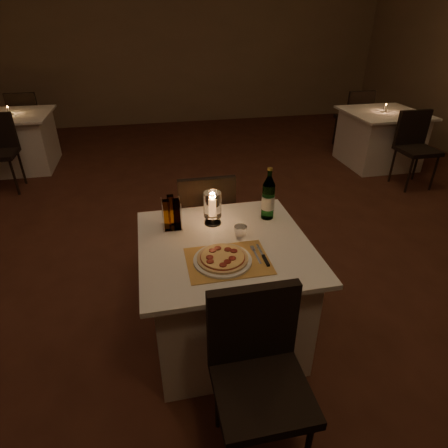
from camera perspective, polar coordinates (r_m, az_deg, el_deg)
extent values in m
cube|color=#4E2519|center=(3.23, 0.81, -7.18)|extent=(8.00, 10.00, 0.02)
cube|color=#82674B|center=(7.56, -8.37, 26.22)|extent=(8.00, 0.02, 3.00)
cube|color=white|center=(2.44, 0.10, -10.60)|extent=(0.88, 0.88, 0.71)
cube|color=white|center=(2.21, 0.11, -3.29)|extent=(1.00, 1.00, 0.03)
cube|color=black|center=(1.83, 5.80, -24.05)|extent=(0.42, 0.42, 0.05)
cube|color=black|center=(1.77, 4.39, -14.93)|extent=(0.42, 0.05, 0.42)
cylinder|color=black|center=(2.09, -0.98, -25.11)|extent=(0.03, 0.03, 0.44)
cylinder|color=black|center=(2.16, 8.73, -23.34)|extent=(0.03, 0.03, 0.44)
cube|color=black|center=(3.03, -3.05, 0.60)|extent=(0.42, 0.42, 0.05)
cube|color=black|center=(2.76, -2.55, 2.94)|extent=(0.42, 0.05, 0.42)
cylinder|color=black|center=(3.32, -0.51, -1.32)|extent=(0.03, 0.03, 0.44)
cylinder|color=black|center=(3.28, -6.35, -1.95)|extent=(0.03, 0.03, 0.44)
cylinder|color=black|center=(3.04, 0.77, -4.56)|extent=(0.03, 0.03, 0.44)
cylinder|color=black|center=(2.99, -5.62, -5.30)|extent=(0.03, 0.03, 0.44)
cube|color=gold|center=(2.06, 0.61, -5.63)|extent=(0.45, 0.34, 0.00)
cylinder|color=white|center=(2.05, -0.22, -5.52)|extent=(0.32, 0.32, 0.01)
cylinder|color=#D8B77F|center=(2.04, -0.22, -5.23)|extent=(0.28, 0.28, 0.01)
cylinder|color=maroon|center=(2.03, -0.22, -5.05)|extent=(0.24, 0.24, 0.00)
cylinder|color=#EACC7F|center=(2.03, -0.22, -4.97)|extent=(0.24, 0.24, 0.00)
cylinder|color=maroon|center=(2.07, 1.51, -4.11)|extent=(0.04, 0.04, 0.00)
cylinder|color=maroon|center=(2.08, 0.59, -3.89)|extent=(0.04, 0.04, 0.00)
cylinder|color=maroon|center=(2.09, -0.96, -3.70)|extent=(0.04, 0.04, 0.00)
cylinder|color=maroon|center=(2.07, -1.76, -4.04)|extent=(0.04, 0.04, 0.00)
cylinder|color=maroon|center=(2.02, -2.19, -5.08)|extent=(0.04, 0.04, 0.00)
cylinder|color=maroon|center=(1.99, -2.12, -5.72)|extent=(0.04, 0.04, 0.00)
cylinder|color=maroon|center=(1.96, -0.15, -6.24)|extent=(0.04, 0.04, 0.00)
cylinder|color=maroon|center=(1.99, 0.52, -5.75)|extent=(0.04, 0.04, 0.00)
cylinder|color=maroon|center=(2.01, 1.28, -5.23)|extent=(0.04, 0.04, 0.00)
cube|color=silver|center=(2.09, 5.05, -4.98)|extent=(0.01, 0.14, 0.00)
cube|color=silver|center=(2.16, 4.41, -3.72)|extent=(0.02, 0.05, 0.00)
cube|color=black|center=(2.06, 6.38, -5.54)|extent=(0.02, 0.10, 0.01)
cube|color=silver|center=(2.15, 5.50, -3.98)|extent=(0.01, 0.12, 0.00)
cylinder|color=#58A45B|center=(2.44, 6.72, 3.42)|extent=(0.08, 0.08, 0.23)
cylinder|color=#58A45B|center=(2.36, 6.99, 7.66)|extent=(0.03, 0.03, 0.04)
cylinder|color=gold|center=(2.35, 7.04, 8.32)|extent=(0.03, 0.03, 0.01)
cylinder|color=silver|center=(2.44, 6.71, 3.30)|extent=(0.08, 0.08, 0.09)
cylinder|color=white|center=(2.41, -1.74, 0.24)|extent=(0.11, 0.11, 0.01)
cylinder|color=white|center=(2.40, -1.75, 0.80)|extent=(0.02, 0.02, 0.04)
cylinder|color=white|center=(2.35, -1.78, 2.99)|extent=(0.11, 0.11, 0.16)
cylinder|color=white|center=(2.36, -1.78, 2.64)|extent=(0.03, 0.03, 0.12)
ellipsoid|color=orange|center=(2.32, -1.81, 4.29)|extent=(0.02, 0.02, 0.03)
cube|color=white|center=(2.39, -7.83, -0.43)|extent=(0.12, 0.12, 0.01)
cylinder|color=white|center=(2.29, -9.24, 0.77)|extent=(0.01, 0.01, 0.18)
cylinder|color=white|center=(2.30, -6.51, 1.05)|extent=(0.01, 0.01, 0.18)
cylinder|color=white|center=(2.39, -9.41, 2.02)|extent=(0.01, 0.01, 0.18)
cylinder|color=white|center=(2.39, -6.79, 2.28)|extent=(0.01, 0.01, 0.18)
cube|color=#BF8C33|center=(2.31, -8.68, 1.34)|extent=(0.04, 0.04, 0.20)
cube|color=#3F1E14|center=(2.31, -7.20, 1.49)|extent=(0.04, 0.04, 0.20)
cube|color=#BF8C33|center=(2.36, -8.07, 2.09)|extent=(0.04, 0.04, 0.20)
cube|color=white|center=(5.97, -28.94, 10.80)|extent=(0.88, 0.88, 0.71)
cube|color=white|center=(5.88, -29.84, 14.16)|extent=(1.00, 1.00, 0.03)
cylinder|color=black|center=(5.08, -29.30, 6.18)|extent=(0.03, 0.03, 0.44)
cylinder|color=black|center=(5.39, -28.43, 7.60)|extent=(0.03, 0.03, 0.44)
cube|color=black|center=(6.69, -27.54, 13.82)|extent=(0.42, 0.42, 0.05)
cube|color=black|center=(6.47, -28.38, 15.31)|extent=(0.42, 0.05, 0.42)
cylinder|color=black|center=(6.86, -25.38, 12.54)|extent=(0.03, 0.03, 0.44)
cylinder|color=black|center=(6.95, -28.13, 12.09)|extent=(0.03, 0.03, 0.44)
cylinder|color=black|center=(6.54, -25.92, 11.68)|extent=(0.03, 0.03, 0.44)
cylinder|color=black|center=(6.63, -28.79, 11.21)|extent=(0.03, 0.03, 0.44)
cylinder|color=white|center=(5.87, -29.99, 14.72)|extent=(0.03, 0.03, 0.09)
ellipsoid|color=orange|center=(5.86, -30.12, 15.20)|extent=(0.01, 0.01, 0.02)
cube|color=white|center=(5.81, 22.53, 11.79)|extent=(0.88, 0.88, 0.71)
cube|color=white|center=(5.72, 23.26, 15.29)|extent=(1.00, 1.00, 0.03)
cube|color=black|center=(5.17, 27.40, 9.91)|extent=(0.42, 0.42, 0.05)
cube|color=black|center=(5.25, 26.80, 12.99)|extent=(0.42, 0.05, 0.42)
cylinder|color=black|center=(5.02, 26.36, 6.65)|extent=(0.03, 0.03, 0.44)
cylinder|color=black|center=(5.23, 29.35, 6.77)|extent=(0.03, 0.03, 0.44)
cylinder|color=black|center=(5.27, 24.26, 8.15)|extent=(0.03, 0.03, 0.44)
cylinder|color=black|center=(5.47, 27.21, 8.21)|extent=(0.03, 0.03, 0.44)
cube|color=black|center=(6.43, 18.91, 15.02)|extent=(0.42, 0.42, 0.05)
cube|color=black|center=(6.23, 20.10, 16.57)|extent=(0.42, 0.05, 0.42)
cylinder|color=black|center=(6.72, 19.16, 13.41)|extent=(0.03, 0.03, 0.44)
cylinder|color=black|center=(6.56, 16.52, 13.44)|extent=(0.03, 0.03, 0.44)
cylinder|color=black|center=(6.44, 20.63, 12.50)|extent=(0.03, 0.03, 0.44)
cylinder|color=black|center=(6.27, 17.91, 12.52)|extent=(0.03, 0.03, 0.44)
cylinder|color=white|center=(5.71, 23.38, 15.87)|extent=(0.03, 0.03, 0.09)
ellipsoid|color=orange|center=(5.70, 23.49, 16.37)|extent=(0.01, 0.01, 0.02)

